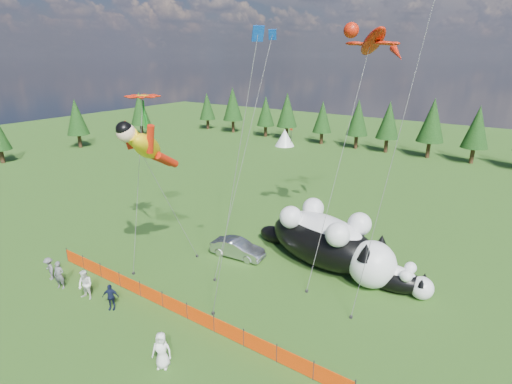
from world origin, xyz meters
TOP-DOWN VIEW (x-y plane):
  - ground at (0.00, 0.00)m, footprint 160.00×160.00m
  - safety_fence at (0.00, -3.00)m, footprint 22.06×0.06m
  - tree_line at (0.00, 45.00)m, footprint 90.00×4.00m
  - festival_tents at (11.00, 40.00)m, footprint 50.00×3.20m
  - cat_large at (4.93, 7.18)m, footprint 11.52×5.82m
  - cat_small at (9.85, 6.71)m, footprint 5.41×2.02m
  - car at (-1.15, 4.64)m, footprint 4.27×1.91m
  - spectator_a at (-8.04, -5.29)m, footprint 0.82×0.70m
  - spectator_b at (-5.56, -5.05)m, footprint 1.03×0.71m
  - spectator_c at (-3.40, -4.84)m, footprint 1.08×0.97m
  - spectator_d at (-9.63, -5.08)m, footprint 1.12×0.74m
  - spectator_e at (2.62, -6.39)m, footprint 1.13×1.00m
  - superhero_kite at (-4.28, -0.41)m, footprint 5.84×6.32m
  - gecko_kite at (5.31, 11.71)m, footprint 6.32×12.12m
  - flower_kite at (-6.74, 1.67)m, footprint 2.73×4.63m
  - diamond_kite_a at (-0.02, 6.92)m, footprint 0.96×6.62m
  - diamond_kite_c at (4.02, -0.54)m, footprint 2.67×1.90m

SIDE VIEW (x-z plane):
  - ground at x=0.00m, z-range 0.00..0.00m
  - safety_fence at x=0.00m, z-range -0.05..1.05m
  - car at x=-1.15m, z-range 0.00..1.36m
  - spectator_d at x=-9.63m, z-range 0.00..1.60m
  - spectator_c at x=-3.40m, z-range 0.00..1.65m
  - cat_small at x=9.85m, z-range -0.05..1.91m
  - spectator_a at x=-8.04m, z-range 0.00..1.89m
  - spectator_e at x=2.62m, z-range 0.00..1.94m
  - spectator_b at x=-5.56m, z-range 0.00..1.94m
  - festival_tents at x=11.00m, z-range 0.00..2.80m
  - cat_large at x=4.93m, z-range -0.10..4.09m
  - tree_line at x=0.00m, z-range 0.00..8.00m
  - superhero_kite at x=-4.28m, z-range 3.34..14.59m
  - flower_kite at x=-6.74m, z-range 5.53..17.59m
  - diamond_kite_c at x=4.02m, z-range 6.48..22.49m
  - diamond_kite_a at x=-0.02m, z-range 6.27..23.07m
  - gecko_kite at x=5.31m, z-range 6.48..23.94m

